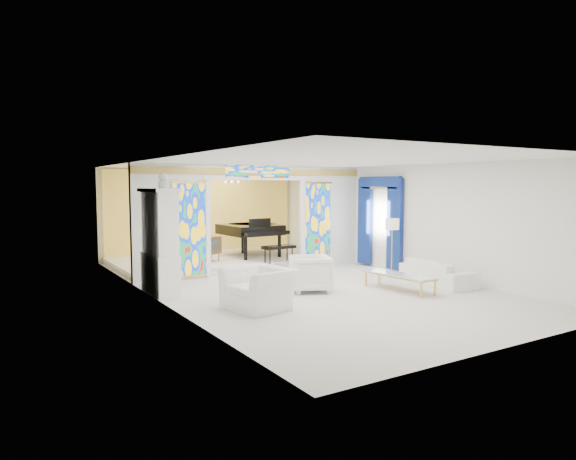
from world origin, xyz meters
TOP-DOWN VIEW (x-y plane):
  - floor at (0.00, 0.00)m, footprint 12.00×12.00m
  - ceiling at (0.00, 0.00)m, footprint 7.00×12.00m
  - wall_back at (0.00, 6.00)m, footprint 7.00×0.02m
  - wall_front at (0.00, -6.00)m, footprint 7.00×0.02m
  - wall_left at (-3.50, 0.00)m, footprint 0.02×12.00m
  - wall_right at (3.50, 0.00)m, footprint 0.02×12.00m
  - partition_wall at (0.00, 2.00)m, footprint 7.00×0.22m
  - stained_glass_left at (-2.03, 1.89)m, footprint 0.90×0.04m
  - stained_glass_right at (2.03, 1.89)m, footprint 0.90×0.04m
  - stained_glass_transom at (0.00, 1.89)m, footprint 2.00×0.04m
  - alcove_platform at (0.00, 4.10)m, footprint 6.80×3.80m
  - gold_curtain_back at (0.00, 5.88)m, footprint 6.70×0.10m
  - chandelier at (0.20, 4.00)m, footprint 0.48×0.48m
  - blue_drapes at (3.40, 0.70)m, footprint 0.14×1.85m
  - china_cabinet at (-3.22, 0.60)m, footprint 0.56×1.46m
  - armchair_left at (-2.02, -1.87)m, footprint 1.30×1.43m
  - armchair_right at (-0.21, -1.02)m, footprint 1.20×1.19m
  - sofa at (2.95, -1.95)m, footprint 1.07×2.14m
  - side_table at (-1.21, -0.99)m, footprint 0.58×0.58m
  - vase at (-1.21, -0.99)m, footprint 0.25×0.25m
  - coffee_table at (1.57, -2.06)m, footprint 0.69×1.84m
  - floor_lamp at (3.06, -0.21)m, footprint 0.49×0.49m
  - grand_piano at (0.93, 4.03)m, footprint 2.02×3.15m
  - tv_console at (-0.83, 3.44)m, footprint 0.76×0.65m

SIDE VIEW (x-z plane):
  - floor at x=0.00m, z-range 0.00..0.00m
  - alcove_platform at x=0.00m, z-range 0.00..0.18m
  - sofa at x=2.95m, z-range 0.00..0.60m
  - side_table at x=-1.21m, z-range 0.09..0.65m
  - coffee_table at x=1.57m, z-range 0.17..0.57m
  - armchair_left at x=-2.02m, z-range 0.00..0.81m
  - armchair_right at x=-0.21m, z-range 0.00..0.84m
  - tv_console at x=-0.83m, z-range 0.29..1.03m
  - vase at x=-1.21m, z-range 0.56..0.77m
  - grand_piano at x=0.93m, z-range 0.40..1.63m
  - china_cabinet at x=-3.22m, z-range -0.19..2.53m
  - stained_glass_left at x=-2.03m, z-range 0.10..2.50m
  - stained_glass_right at x=2.03m, z-range 0.10..2.50m
  - floor_lamp at x=3.06m, z-range 0.54..2.07m
  - wall_back at x=0.00m, z-range 0.00..3.00m
  - wall_front at x=0.00m, z-range 0.00..3.00m
  - wall_left at x=-3.50m, z-range 0.00..3.00m
  - wall_right at x=3.50m, z-range 0.00..3.00m
  - gold_curtain_back at x=0.00m, z-range 0.05..2.95m
  - blue_drapes at x=3.40m, z-range 0.25..2.90m
  - partition_wall at x=0.00m, z-range 0.15..3.15m
  - chandelier at x=0.20m, z-range 2.40..2.70m
  - stained_glass_transom at x=0.00m, z-range 2.65..2.99m
  - ceiling at x=0.00m, z-range 2.99..3.01m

